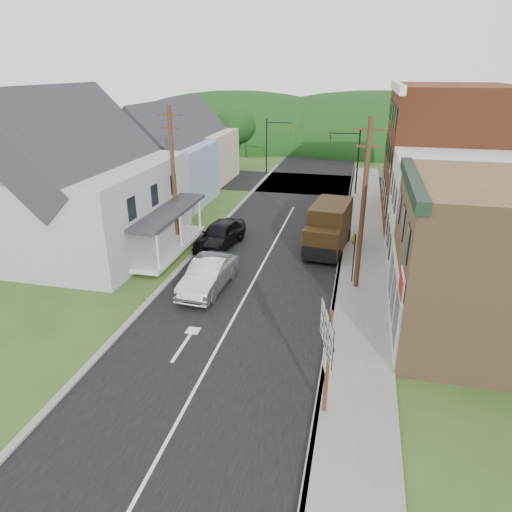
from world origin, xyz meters
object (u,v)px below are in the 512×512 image
Objects in this scene: dark_sedan at (220,234)px; route_sign_cluster at (327,348)px; silver_sedan at (208,275)px; delivery_van at (329,228)px; warning_sign at (354,250)px.

route_sign_cluster reaches higher than dark_sedan.
silver_sedan is 9.25m from delivery_van.
delivery_van is 1.45× the size of route_sign_cluster.
delivery_van is at bearing 16.14° from dark_sedan.
route_sign_cluster is (6.88, -8.26, 1.85)m from silver_sedan.
silver_sedan is at bearing -70.80° from dark_sedan.
silver_sedan is 0.90× the size of delivery_van.
warning_sign is (7.47, 2.45, 1.18)m from silver_sedan.
delivery_van is at bearing 80.26° from route_sign_cluster.
delivery_van reaches higher than dark_sedan.
route_sign_cluster is 10.75m from warning_sign.
silver_sedan is 1.30× the size of route_sign_cluster.
delivery_van is 1.93× the size of warning_sign.
silver_sedan is 10.91m from route_sign_cluster.
warning_sign is (1.72, -4.76, 0.48)m from delivery_van.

